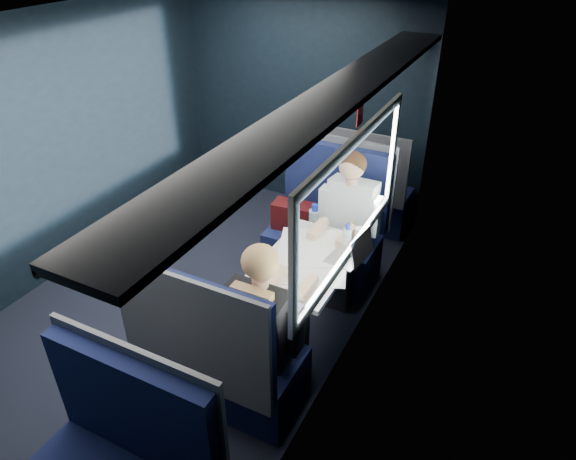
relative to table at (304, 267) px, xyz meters
The scene contains 12 objects.
ground 1.23m from the table, behind, with size 2.80×4.20×0.01m, color black.
room_shell 1.30m from the table, behind, with size 3.00×4.40×2.40m.
table is the anchor object (origin of this frame).
seat_bay_near 0.92m from the table, 102.81° to the left, with size 1.04×0.62×1.26m.
seat_bay_far 0.93m from the table, 101.78° to the right, with size 1.04×0.62×1.26m.
seat_row_front 1.82m from the table, 95.80° to the left, with size 1.04×0.51×1.16m.
man 0.70m from the table, 84.48° to the left, with size 0.53×0.56×1.32m.
woman 0.71m from the table, 84.55° to the right, with size 0.53×0.56×1.32m.
papers 0.10m from the table, 55.16° to the left, with size 0.52×0.75×0.01m, color white.
laptop 0.39m from the table, 24.24° to the left, with size 0.27×0.33×0.23m.
bottle_small 0.39m from the table, 47.45° to the left, with size 0.06×0.06×0.22m.
cup 0.53m from the table, 57.86° to the left, with size 0.08×0.08×0.10m, color white.
Camera 1 is at (2.33, -2.84, 2.92)m, focal length 32.00 mm.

